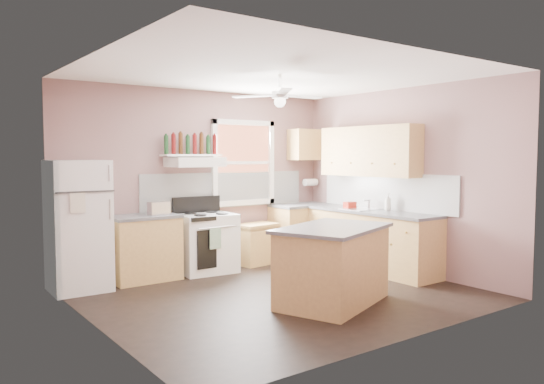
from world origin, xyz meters
TOP-DOWN VIEW (x-y plane):
  - floor at (0.00, 0.00)m, footprint 4.50×4.50m
  - ceiling at (0.00, 0.00)m, footprint 4.50×4.50m
  - wall_back at (0.00, 2.02)m, footprint 4.50×0.05m
  - wall_right at (2.27, 0.00)m, footprint 0.05×4.00m
  - wall_left at (-2.27, 0.00)m, footprint 0.05×4.00m
  - backsplash_back at (0.45, 1.99)m, footprint 2.90×0.03m
  - backsplash_right at (2.23, 0.30)m, footprint 0.03×2.60m
  - window_view at (0.75, 1.98)m, footprint 1.00×0.02m
  - window_frame at (0.75, 1.96)m, footprint 1.16×0.07m
  - refrigerator at (-1.95, 1.66)m, footprint 0.72×0.70m
  - base_cabinet_left at (-1.06, 1.70)m, footprint 0.90×0.60m
  - counter_left at (-1.06, 1.70)m, footprint 0.92×0.62m
  - toaster at (-0.87, 1.63)m, footprint 0.28×0.17m
  - stove at (-0.12, 1.63)m, footprint 0.85×0.71m
  - range_hood at (-0.23, 1.75)m, footprint 0.78×0.50m
  - bottle_shelf at (-0.23, 1.87)m, footprint 0.90×0.26m
  - cart at (0.82, 1.69)m, footprint 0.69×0.51m
  - base_cabinet_corner at (1.75, 1.70)m, footprint 1.00×0.60m
  - base_cabinet_right at (1.95, 0.30)m, footprint 0.60×2.20m
  - counter_corner at (1.75, 1.70)m, footprint 1.02×0.62m
  - counter_right at (1.94, 0.30)m, footprint 0.62×2.22m
  - sink at (1.94, 0.50)m, footprint 0.55×0.45m
  - faucet at (2.10, 0.50)m, footprint 0.03×0.03m
  - upper_cabinet_right at (2.08, 0.50)m, footprint 0.33×1.80m
  - upper_cabinet_corner at (1.95, 1.83)m, footprint 0.60×0.33m
  - paper_towel at (2.07, 1.86)m, footprint 0.26×0.12m
  - island at (0.25, -0.69)m, footprint 1.56×1.28m
  - island_top at (0.25, -0.69)m, footprint 1.67×1.38m
  - ceiling_fan_hub at (0.00, 0.00)m, footprint 0.20×0.20m
  - soap_bottle at (2.10, 0.13)m, footprint 0.12×0.12m
  - red_caddy at (1.89, 0.71)m, footprint 0.18×0.12m
  - wine_bottles at (-0.23, 1.87)m, footprint 0.86×0.06m

SIDE VIEW (x-z plane):
  - floor at x=0.00m, z-range 0.00..0.00m
  - cart at x=0.82m, z-range 0.00..0.64m
  - base_cabinet_left at x=-1.06m, z-range 0.00..0.86m
  - stove at x=-0.12m, z-range 0.00..0.86m
  - base_cabinet_corner at x=1.75m, z-range 0.00..0.86m
  - base_cabinet_right at x=1.95m, z-range 0.00..0.86m
  - island at x=0.25m, z-range 0.00..0.86m
  - refrigerator at x=-1.95m, z-range 0.00..1.66m
  - counter_left at x=-1.06m, z-range 0.86..0.90m
  - counter_corner at x=1.75m, z-range 0.86..0.90m
  - counter_right at x=1.94m, z-range 0.86..0.90m
  - island_top at x=0.25m, z-range 0.86..0.90m
  - sink at x=1.94m, z-range 0.88..0.91m
  - red_caddy at x=1.89m, z-range 0.90..1.00m
  - faucet at x=2.10m, z-range 0.90..1.04m
  - toaster at x=-0.87m, z-range 0.90..1.08m
  - soap_bottle at x=2.10m, z-range 0.90..1.15m
  - backsplash_back at x=0.45m, z-range 0.90..1.45m
  - backsplash_right at x=2.23m, z-range 0.90..1.45m
  - paper_towel at x=2.07m, z-range 1.19..1.31m
  - wall_back at x=0.00m, z-range 0.00..2.70m
  - wall_right at x=2.27m, z-range 0.00..2.70m
  - wall_left at x=-2.27m, z-range 0.00..2.70m
  - window_view at x=0.75m, z-range 1.00..2.20m
  - window_frame at x=0.75m, z-range 0.92..2.28m
  - range_hood at x=-0.23m, z-range 1.55..1.69m
  - bottle_shelf at x=-0.23m, z-range 1.71..1.73m
  - upper_cabinet_right at x=2.08m, z-range 1.40..2.16m
  - wine_bottles at x=-0.23m, z-range 1.72..2.03m
  - upper_cabinet_corner at x=1.95m, z-range 1.64..2.16m
  - ceiling_fan_hub at x=0.00m, z-range 2.41..2.49m
  - ceiling at x=0.00m, z-range 2.70..2.70m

